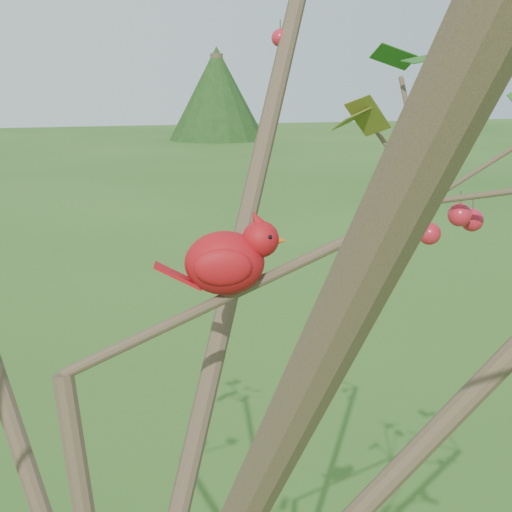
# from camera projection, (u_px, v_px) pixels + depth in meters

# --- Properties ---
(crabapple_tree) EXTENTS (2.35, 2.05, 2.95)m
(crabapple_tree) POSITION_uv_depth(u_px,v_px,m) (116.00, 287.00, 0.98)
(crabapple_tree) COLOR #3B2D20
(crabapple_tree) RESTS_ON ground
(cardinal) EXTENTS (0.21, 0.12, 0.15)m
(cardinal) POSITION_uv_depth(u_px,v_px,m) (229.00, 259.00, 1.13)
(cardinal) COLOR #AD0E16
(cardinal) RESTS_ON ground
(distant_trees) EXTENTS (43.68, 13.64, 3.85)m
(distant_trees) POSITION_uv_depth(u_px,v_px,m) (19.00, 105.00, 24.15)
(distant_trees) COLOR #3B2D20
(distant_trees) RESTS_ON ground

